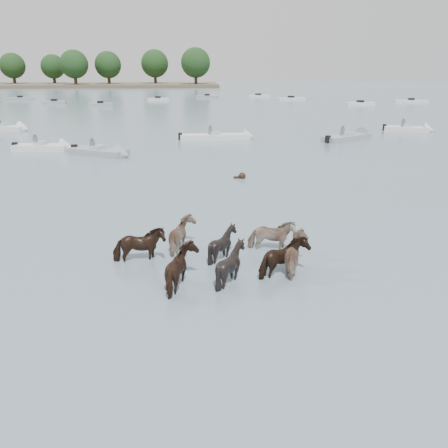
{
  "coord_description": "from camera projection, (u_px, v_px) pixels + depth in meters",
  "views": [
    {
      "loc": [
        0.44,
        -13.67,
        6.2
      ],
      "look_at": [
        1.54,
        1.17,
        1.1
      ],
      "focal_mm": 36.75,
      "sensor_mm": 36.0,
      "label": 1
    }
  ],
  "objects": [
    {
      "name": "motorboat_c",
      "position": [
        224.0,
        137.0,
        41.5
      ],
      "size": [
        6.9,
        1.87,
        1.92
      ],
      "rotation": [
        0.0,
        0.0,
        0.04
      ],
      "color": "silver",
      "rests_on": "ground"
    },
    {
      "name": "pony_herd",
      "position": [
        225.0,
        254.0,
        14.91
      ],
      "size": [
        6.85,
        4.64,
        1.5
      ],
      "color": "black",
      "rests_on": "ground"
    },
    {
      "name": "motorboat_d",
      "position": [
        352.0,
        137.0,
        41.41
      ],
      "size": [
        5.54,
        4.46,
        1.92
      ],
      "rotation": [
        0.0,
        0.0,
        0.59
      ],
      "color": "gray",
      "rests_on": "ground"
    },
    {
      "name": "motorboat_e",
      "position": [
        414.0,
        129.0,
        46.48
      ],
      "size": [
        4.98,
        3.25,
        1.92
      ],
      "rotation": [
        0.0,
        0.0,
        -0.38
      ],
      "color": "silver",
      "rests_on": "ground"
    },
    {
      "name": "distant_flotilla",
      "position": [
        190.0,
        100.0,
        86.73
      ],
      "size": [
        108.41,
        25.03,
        0.93
      ],
      "color": "silver",
      "rests_on": "ground"
    },
    {
      "name": "swimming_pony",
      "position": [
        241.0,
        176.0,
        26.99
      ],
      "size": [
        0.72,
        0.44,
        0.44
      ],
      "color": "black",
      "rests_on": "ground"
    },
    {
      "name": "motorboat_f",
      "position": [
        11.0,
        128.0,
        47.15
      ],
      "size": [
        5.3,
        2.85,
        1.92
      ],
      "rotation": [
        0.0,
        0.0,
        -0.26
      ],
      "color": "silver",
      "rests_on": "ground"
    },
    {
      "name": "motorboat_b",
      "position": [
        107.0,
        153.0,
        33.72
      ],
      "size": [
        5.13,
        3.76,
        1.92
      ],
      "rotation": [
        0.0,
        0.0,
        -0.49
      ],
      "color": "gray",
      "rests_on": "ground"
    },
    {
      "name": "motorboat_a",
      "position": [
        50.0,
        148.0,
        35.87
      ],
      "size": [
        4.81,
        1.98,
        1.92
      ],
      "rotation": [
        0.0,
        0.0,
        -0.08
      ],
      "color": "silver",
      "rests_on": "ground"
    },
    {
      "name": "ground",
      "position": [
        180.0,
        269.0,
        14.88
      ],
      "size": [
        400.0,
        400.0,
        0.0
      ],
      "primitive_type": "plane",
      "color": "slate",
      "rests_on": "ground"
    }
  ]
}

